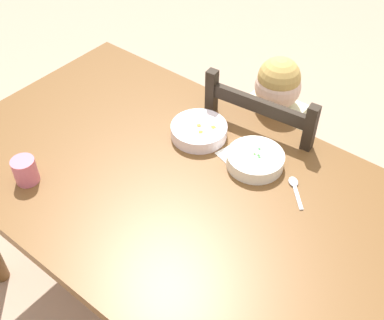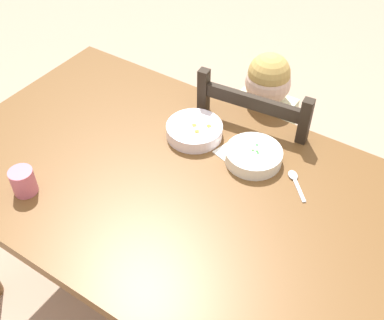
{
  "view_description": "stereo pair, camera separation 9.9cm",
  "coord_description": "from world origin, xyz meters",
  "px_view_note": "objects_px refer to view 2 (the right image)",
  "views": [
    {
      "loc": [
        0.71,
        -0.79,
        1.88
      ],
      "look_at": [
        0.03,
        0.07,
        0.83
      ],
      "focal_mm": 44.72,
      "sensor_mm": 36.0,
      "label": 1
    },
    {
      "loc": [
        0.63,
        -0.85,
        1.88
      ],
      "look_at": [
        0.03,
        0.07,
        0.83
      ],
      "focal_mm": 44.72,
      "sensor_mm": 36.0,
      "label": 2
    }
  ],
  "objects_px": {
    "dining_table": "(175,200)",
    "bowl_of_peas": "(254,155)",
    "child_figure": "(259,131)",
    "bowl_of_carrots": "(194,130)",
    "spoon": "(295,180)",
    "drinking_cup": "(23,181)",
    "dining_chair": "(257,163)"
  },
  "relations": [
    {
      "from": "dining_table",
      "to": "bowl_of_peas",
      "type": "distance_m",
      "value": 0.3
    },
    {
      "from": "child_figure",
      "to": "bowl_of_peas",
      "type": "relative_size",
      "value": 5.17
    },
    {
      "from": "bowl_of_carrots",
      "to": "spoon",
      "type": "distance_m",
      "value": 0.39
    },
    {
      "from": "child_figure",
      "to": "drinking_cup",
      "type": "bearing_deg",
      "value": -117.04
    },
    {
      "from": "bowl_of_carrots",
      "to": "spoon",
      "type": "relative_size",
      "value": 1.71
    },
    {
      "from": "bowl_of_peas",
      "to": "dining_chair",
      "type": "bearing_deg",
      "value": 110.42
    },
    {
      "from": "dining_table",
      "to": "bowl_of_carrots",
      "type": "bearing_deg",
      "value": 106.5
    },
    {
      "from": "dining_table",
      "to": "spoon",
      "type": "bearing_deg",
      "value": 33.03
    },
    {
      "from": "dining_table",
      "to": "bowl_of_peas",
      "type": "relative_size",
      "value": 8.31
    },
    {
      "from": "dining_table",
      "to": "bowl_of_carrots",
      "type": "height_order",
      "value": "bowl_of_carrots"
    },
    {
      "from": "bowl_of_peas",
      "to": "spoon",
      "type": "xyz_separation_m",
      "value": [
        0.15,
        -0.01,
        -0.02
      ]
    },
    {
      "from": "bowl_of_carrots",
      "to": "bowl_of_peas",
      "type": "bearing_deg",
      "value": 0.0
    },
    {
      "from": "dining_chair",
      "to": "bowl_of_peas",
      "type": "xyz_separation_m",
      "value": [
        0.11,
        -0.3,
        0.34
      ]
    },
    {
      "from": "dining_chair",
      "to": "bowl_of_peas",
      "type": "relative_size",
      "value": 5.03
    },
    {
      "from": "bowl_of_carrots",
      "to": "spoon",
      "type": "height_order",
      "value": "bowl_of_carrots"
    },
    {
      "from": "dining_table",
      "to": "bowl_of_carrots",
      "type": "distance_m",
      "value": 0.26
    },
    {
      "from": "drinking_cup",
      "to": "child_figure",
      "type": "bearing_deg",
      "value": 62.96
    },
    {
      "from": "dining_chair",
      "to": "bowl_of_peas",
      "type": "bearing_deg",
      "value": -69.58
    },
    {
      "from": "child_figure",
      "to": "bowl_of_carrots",
      "type": "xyz_separation_m",
      "value": [
        -0.12,
        -0.29,
        0.15
      ]
    },
    {
      "from": "spoon",
      "to": "drinking_cup",
      "type": "relative_size",
      "value": 1.34
    },
    {
      "from": "dining_table",
      "to": "bowl_of_peas",
      "type": "height_order",
      "value": "bowl_of_peas"
    },
    {
      "from": "dining_table",
      "to": "dining_chair",
      "type": "bearing_deg",
      "value": 83.71
    },
    {
      "from": "dining_chair",
      "to": "bowl_of_peas",
      "type": "height_order",
      "value": "dining_chair"
    },
    {
      "from": "bowl_of_carrots",
      "to": "drinking_cup",
      "type": "distance_m",
      "value": 0.59
    },
    {
      "from": "dining_table",
      "to": "spoon",
      "type": "xyz_separation_m",
      "value": [
        0.32,
        0.21,
        0.1
      ]
    },
    {
      "from": "dining_table",
      "to": "child_figure",
      "type": "height_order",
      "value": "child_figure"
    },
    {
      "from": "dining_table",
      "to": "bowl_of_carrots",
      "type": "xyz_separation_m",
      "value": [
        -0.06,
        0.22,
        0.12
      ]
    },
    {
      "from": "dining_chair",
      "to": "drinking_cup",
      "type": "relative_size",
      "value": 11.06
    },
    {
      "from": "dining_table",
      "to": "bowl_of_carrots",
      "type": "relative_size",
      "value": 7.97
    },
    {
      "from": "bowl_of_peas",
      "to": "bowl_of_carrots",
      "type": "distance_m",
      "value": 0.23
    },
    {
      "from": "bowl_of_carrots",
      "to": "drinking_cup",
      "type": "relative_size",
      "value": 2.3
    },
    {
      "from": "dining_chair",
      "to": "spoon",
      "type": "relative_size",
      "value": 8.23
    }
  ]
}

